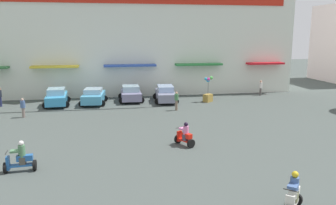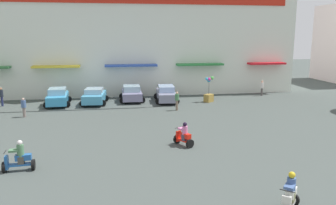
# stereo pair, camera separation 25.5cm
# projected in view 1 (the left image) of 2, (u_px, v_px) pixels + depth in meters

# --- Properties ---
(ground_plane) EXTENTS (128.00, 128.00, 0.00)m
(ground_plane) POSITION_uv_depth(u_px,v_px,m) (153.00, 150.00, 19.41)
(ground_plane) COLOR #434B47
(colonial_building) EXTENTS (35.98, 16.96, 22.07)m
(colonial_building) POSITION_uv_depth(u_px,v_px,m) (126.00, 7.00, 39.86)
(colonial_building) COLOR silver
(colonial_building) RESTS_ON ground
(parked_car_0) EXTENTS (2.50, 4.19, 1.60)m
(parked_car_0) POSITION_uv_depth(u_px,v_px,m) (57.00, 97.00, 31.25)
(parked_car_0) COLOR #3795C9
(parked_car_0) RESTS_ON ground
(parked_car_1) EXTENTS (2.64, 4.03, 1.49)m
(parked_car_1) POSITION_uv_depth(u_px,v_px,m) (94.00, 96.00, 31.87)
(parked_car_1) COLOR #4497BD
(parked_car_1) RESTS_ON ground
(parked_car_2) EXTENTS (2.47, 3.85, 1.54)m
(parked_car_2) POSITION_uv_depth(u_px,v_px,m) (131.00, 93.00, 33.27)
(parked_car_2) COLOR slate
(parked_car_2) RESTS_ON ground
(parked_car_3) EXTENTS (2.49, 4.56, 1.58)m
(parked_car_3) POSITION_uv_depth(u_px,v_px,m) (165.00, 94.00, 33.03)
(parked_car_3) COLOR gray
(parked_car_3) RESTS_ON ground
(scooter_rider_0) EXTENTS (1.49, 0.63, 1.54)m
(scooter_rider_0) POSITION_uv_depth(u_px,v_px,m) (20.00, 159.00, 16.23)
(scooter_rider_0) COLOR black
(scooter_rider_0) RESTS_ON ground
(scooter_rider_1) EXTENTS (1.26, 1.32, 1.57)m
(scooter_rider_1) POSITION_uv_depth(u_px,v_px,m) (293.00, 196.00, 12.51)
(scooter_rider_1) COLOR black
(scooter_rider_1) RESTS_ON ground
(scooter_rider_3) EXTENTS (1.08, 1.39, 1.45)m
(scooter_rider_3) POSITION_uv_depth(u_px,v_px,m) (185.00, 136.00, 20.03)
(scooter_rider_3) COLOR black
(scooter_rider_3) RESTS_ON ground
(pedestrian_0) EXTENTS (0.47, 0.47, 1.63)m
(pedestrian_0) POSITION_uv_depth(u_px,v_px,m) (261.00, 87.00, 36.34)
(pedestrian_0) COLOR #534C4A
(pedestrian_0) RESTS_ON ground
(pedestrian_1) EXTENTS (0.34, 0.34, 1.72)m
(pedestrian_1) POSITION_uv_depth(u_px,v_px,m) (0.00, 96.00, 30.77)
(pedestrian_1) COLOR navy
(pedestrian_1) RESTS_ON ground
(pedestrian_2) EXTENTS (0.43, 0.43, 1.55)m
(pedestrian_2) POSITION_uv_depth(u_px,v_px,m) (23.00, 107.00, 26.76)
(pedestrian_2) COLOR slate
(pedestrian_2) RESTS_ON ground
(pedestrian_3) EXTENTS (0.47, 0.47, 1.64)m
(pedestrian_3) POSITION_uv_depth(u_px,v_px,m) (176.00, 100.00, 29.23)
(pedestrian_3) COLOR #776351
(pedestrian_3) RESTS_ON ground
(balloon_vendor_cart) EXTENTS (1.08, 1.03, 2.51)m
(balloon_vendor_cart) POSITION_uv_depth(u_px,v_px,m) (208.00, 93.00, 32.98)
(balloon_vendor_cart) COLOR olive
(balloon_vendor_cart) RESTS_ON ground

